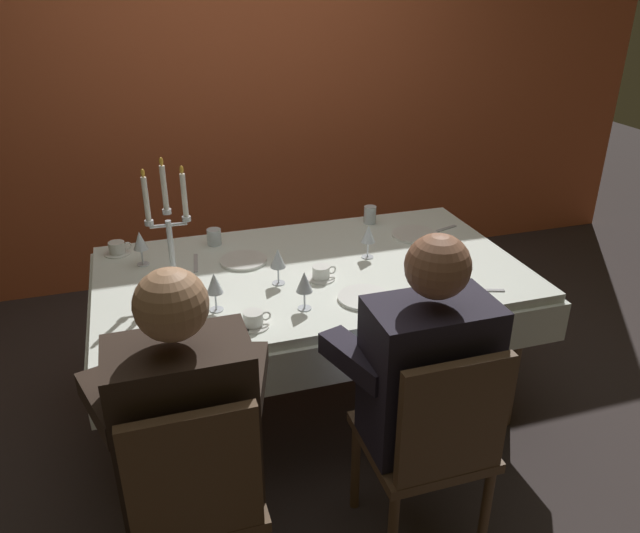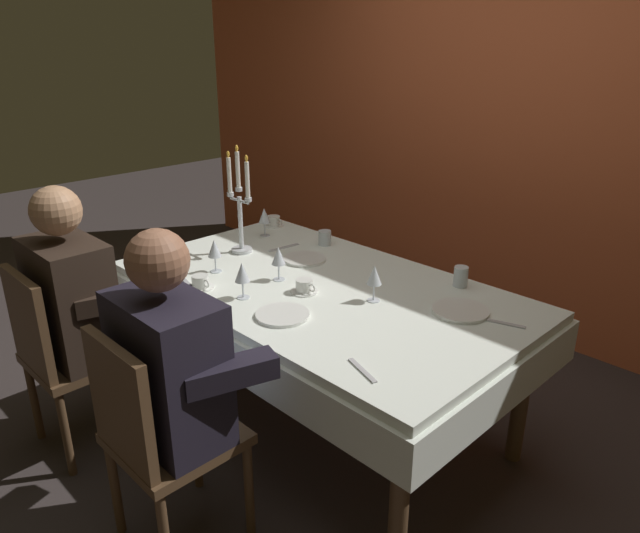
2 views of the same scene
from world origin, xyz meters
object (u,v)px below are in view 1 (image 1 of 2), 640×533
coffee_cup_1 (321,273)px  coffee_cup_2 (254,320)px  dinner_plate_1 (415,235)px  seated_diner_0 (185,421)px  wine_glass_4 (214,284)px  wine_glass_2 (368,235)px  wine_glass_0 (140,242)px  dinner_plate_2 (243,260)px  water_tumbler_0 (370,215)px  candelabra (170,237)px  wine_glass_1 (278,259)px  dining_table (312,292)px  seated_diner_1 (429,374)px  dinner_plate_0 (365,298)px  coffee_cup_0 (117,249)px  water_tumbler_1 (214,237)px  wine_glass_3 (304,283)px

coffee_cup_1 → coffee_cup_2: (-0.37, -0.30, 0.00)m
dinner_plate_1 → seated_diner_0: bearing=-139.3°
dinner_plate_1 → wine_glass_4: (-1.09, -0.46, 0.11)m
wine_glass_2 → wine_glass_0: bearing=167.0°
dinner_plate_2 → coffee_cup_2: size_ratio=1.65×
water_tumbler_0 → candelabra: bearing=-158.0°
dinner_plate_1 → wine_glass_2: bearing=-152.3°
candelabra → wine_glass_1: candelabra is taller
wine_glass_1 → wine_glass_0: bearing=146.0°
candelabra → coffee_cup_2: 0.54m
dining_table → dinner_plate_1: dinner_plate_1 is taller
candelabra → seated_diner_1: size_ratio=0.46×
dinner_plate_0 → water_tumbler_0: (0.33, 0.79, 0.04)m
candelabra → wine_glass_2: (0.90, 0.03, -0.11)m
seated_diner_0 → coffee_cup_0: bearing=97.5°
candelabra → coffee_cup_2: bearing=-59.4°
dinner_plate_0 → dinner_plate_2: bearing=128.9°
dining_table → wine_glass_2: bearing=8.2°
dinner_plate_1 → water_tumbler_1: 1.01m
coffee_cup_0 → seated_diner_0: bearing=-82.5°
water_tumbler_1 → wine_glass_1: bearing=-68.4°
wine_glass_4 → coffee_cup_1: 0.51m
wine_glass_0 → water_tumbler_0: 1.20m
seated_diner_0 → dinner_plate_1: bearing=40.7°
coffee_cup_1 → seated_diner_0: (-0.68, -0.78, -0.03)m
dinner_plate_0 → candelabra: bearing=154.1°
dinner_plate_2 → wine_glass_4: (-0.19, -0.41, 0.11)m
wine_glass_2 → coffee_cup_1: bearing=-151.5°
water_tumbler_0 → coffee_cup_2: (-0.81, -0.86, -0.02)m
dinner_plate_1 → wine_glass_1: size_ratio=1.44×
wine_glass_1 → water_tumbler_0: (0.64, 0.54, -0.07)m
dinner_plate_1 → wine_glass_3: (-0.75, -0.55, 0.11)m
dinner_plate_0 → wine_glass_3: bearing=-179.6°
wine_glass_1 → seated_diner_1: 0.86m
coffee_cup_1 → wine_glass_3: bearing=-121.7°
dining_table → coffee_cup_0: size_ratio=14.70×
coffee_cup_2 → coffee_cup_0: bearing=119.7°
wine_glass_2 → coffee_cup_2: 0.79m
dinner_plate_0 → water_tumbler_1: 0.90m
dinner_plate_2 → coffee_cup_2: 0.58m
dining_table → seated_diner_1: (0.15, -0.89, 0.11)m
coffee_cup_1 → seated_diner_1: (0.13, -0.78, -0.03)m
wine_glass_2 → water_tumbler_1: size_ratio=2.05×
water_tumbler_0 → water_tumbler_1: bearing=-177.4°
dining_table → coffee_cup_1: coffee_cup_1 is taller
coffee_cup_2 → wine_glass_1: bearing=61.1°
coffee_cup_2 → dining_table: bearing=49.4°
coffee_cup_2 → seated_diner_0: seated_diner_0 is taller
wine_glass_0 → wine_glass_4: size_ratio=1.00×
seated_diner_1 → dining_table: bearing=99.5°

